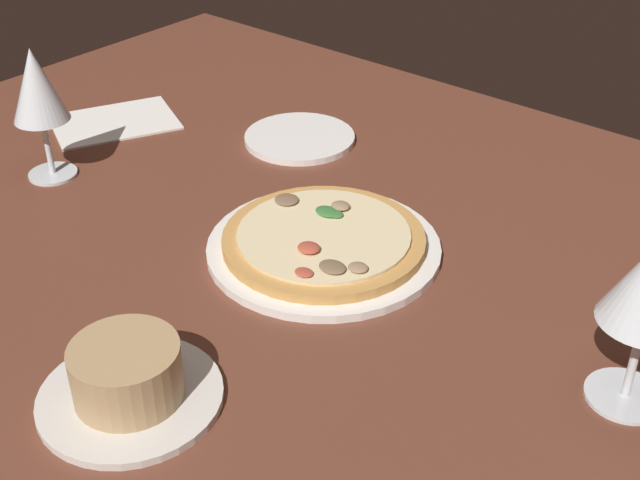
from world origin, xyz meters
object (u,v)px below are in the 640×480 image
ramekin_on_saucer (125,377)px  wine_glass_near (37,89)px  paper_menu (115,122)px  side_plate (300,138)px  pizza_main (324,243)px

ramekin_on_saucer → wine_glass_near: (40.97, -21.19, 9.66)cm
ramekin_on_saucer → paper_menu: bearing=-37.7°
wine_glass_near → side_plate: (-18.38, -28.60, -11.73)cm
ramekin_on_saucer → side_plate: (22.59, -49.79, -2.07)cm
ramekin_on_saucer → side_plate: ramekin_on_saucer is taller
ramekin_on_saucer → paper_menu: size_ratio=0.96×
side_plate → pizza_main: bearing=136.4°
wine_glass_near → paper_menu: 20.75cm
ramekin_on_saucer → side_plate: bearing=-65.6°
paper_menu → ramekin_on_saucer: bearing=168.0°
pizza_main → wine_glass_near: bearing=12.6°
pizza_main → paper_menu: (45.85, -6.81, -1.04)cm
side_plate → paper_menu: (24.99, 13.04, -0.30)cm
wine_glass_near → side_plate: 35.96cm
side_plate → paper_menu: side_plate is taller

